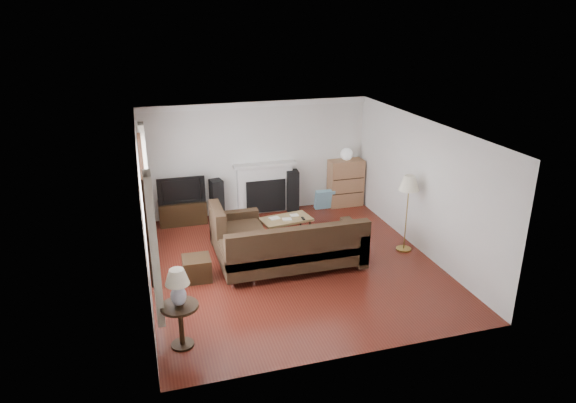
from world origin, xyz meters
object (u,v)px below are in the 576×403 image
object	(u,v)px
floor_lamp	(407,214)
side_table	(181,325)
bookshelf	(345,183)
coffee_table	(286,227)
tv_stand	(183,212)
sectional_sofa	(293,246)

from	to	relation	value
floor_lamp	side_table	world-z (taller)	floor_lamp
bookshelf	coffee_table	world-z (taller)	bookshelf
floor_lamp	side_table	xyz separation A→B (m)	(-4.37, -1.85, -0.42)
bookshelf	coffee_table	distance (m)	2.28
tv_stand	bookshelf	size ratio (longest dim) A/B	0.91
floor_lamp	side_table	bearing A→B (deg)	-157.10
coffee_table	floor_lamp	world-z (taller)	floor_lamp
tv_stand	floor_lamp	xyz separation A→B (m)	(3.93, -2.53, 0.49)
floor_lamp	side_table	size ratio (longest dim) A/B	2.33
sectional_sofa	coffee_table	xyz separation A→B (m)	(0.28, 1.38, -0.24)
bookshelf	tv_stand	bearing A→B (deg)	-179.49
bookshelf	sectional_sofa	distance (m)	3.42
tv_stand	sectional_sofa	size ratio (longest dim) A/B	0.37
sectional_sofa	floor_lamp	distance (m)	2.30
floor_lamp	sectional_sofa	bearing A→B (deg)	-176.58
coffee_table	side_table	distance (m)	3.90
bookshelf	side_table	distance (m)	6.10
coffee_table	floor_lamp	bearing A→B (deg)	-41.17
sectional_sofa	coffee_table	world-z (taller)	sectional_sofa
sectional_sofa	side_table	size ratio (longest dim) A/B	4.27
bookshelf	floor_lamp	world-z (taller)	floor_lamp
tv_stand	bookshelf	world-z (taller)	bookshelf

